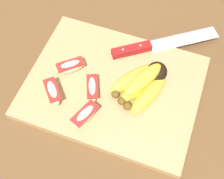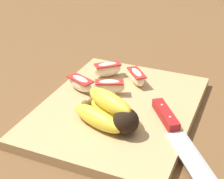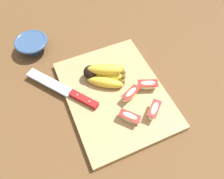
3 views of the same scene
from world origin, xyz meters
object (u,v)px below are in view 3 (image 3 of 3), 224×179
Objects in this scene: apple_wedge_far at (154,110)px; ceramic_bowl at (32,44)px; banana_bunch at (104,74)px; chefs_knife at (71,93)px; apple_wedge_middle at (148,85)px; apple_wedge_extra at (130,117)px; apple_wedge_near at (131,94)px.

ceramic_bowl is (0.43, 0.28, -0.01)m from apple_wedge_far.
banana_bunch is 2.21× the size of apple_wedge_far.
apple_wedge_middle is at bearing -107.85° from chefs_knife.
apple_wedge_near is at bearing -28.26° from apple_wedge_extra.
apple_wedge_far reaches higher than chefs_knife.
ceramic_bowl is at bearing 34.19° from apple_wedge_near.
ceramic_bowl is at bearing 41.84° from apple_wedge_middle.
chefs_knife is 3.58× the size of apple_wedge_extra.
chefs_knife is 0.27m from apple_wedge_far.
apple_wedge_middle reaches higher than ceramic_bowl.
ceramic_bowl reaches higher than chefs_knife.
apple_wedge_middle and apple_wedge_extra have the same top height.
chefs_knife is at bearing 72.15° from apple_wedge_middle.
apple_wedge_extra is at bearing 83.64° from apple_wedge_far.
chefs_knife is at bearing 51.56° from apple_wedge_far.
banana_bunch is 0.12m from chefs_knife.
apple_wedge_far is at bearing -154.33° from banana_bunch.
apple_wedge_middle is 0.13m from apple_wedge_extra.
apple_wedge_near reaches higher than apple_wedge_middle.
apple_wedge_near reaches higher than ceramic_bowl.
apple_wedge_extra is (0.01, 0.08, -0.00)m from apple_wedge_far.
banana_bunch is at bearing 25.67° from apple_wedge_far.
chefs_knife is at bearing -165.57° from ceramic_bowl.
apple_wedge_middle is (-0.09, -0.11, -0.01)m from banana_bunch.
apple_wedge_far is at bearing -96.36° from apple_wedge_extra.
chefs_knife is 3.43× the size of apple_wedge_near.
chefs_knife is at bearing 97.98° from banana_bunch.
apple_wedge_extra is 0.46m from ceramic_bowl.
banana_bunch is 2.17× the size of apple_wedge_extra.
banana_bunch is 0.15m from apple_wedge_middle.
banana_bunch is 0.31m from ceramic_bowl.
banana_bunch is 0.17m from apple_wedge_extra.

